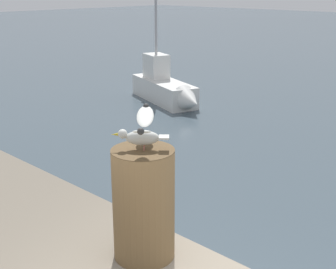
% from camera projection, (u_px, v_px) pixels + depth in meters
% --- Properties ---
extents(mooring_post, '(0.44, 0.44, 0.81)m').
position_uv_depth(mooring_post, '(144.00, 204.00, 3.30)').
color(mooring_post, brown).
rests_on(mooring_post, harbor_quay).
extents(seagull, '(0.52, 0.54, 0.25)m').
position_uv_depth(seagull, '(142.00, 132.00, 3.14)').
color(seagull, '#C67060').
rests_on(seagull, mooring_post).
extents(boat_white, '(3.67, 2.00, 3.28)m').
position_uv_depth(boat_white, '(167.00, 89.00, 14.67)').
color(boat_white, silver).
rests_on(boat_white, ground_plane).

